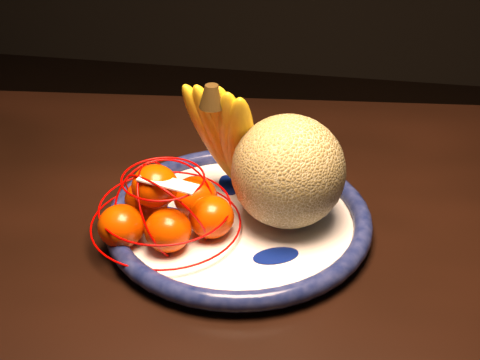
% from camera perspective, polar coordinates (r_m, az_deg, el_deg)
% --- Properties ---
extents(dining_table, '(1.55, 1.03, 0.74)m').
position_cam_1_polar(dining_table, '(0.96, -13.25, -8.31)').
color(dining_table, black).
rests_on(dining_table, ground).
extents(fruit_bowl, '(0.35, 0.35, 0.03)m').
position_cam_1_polar(fruit_bowl, '(0.89, -0.12, -3.42)').
color(fruit_bowl, white).
rests_on(fruit_bowl, dining_table).
extents(cantaloupe, '(0.15, 0.15, 0.15)m').
position_cam_1_polar(cantaloupe, '(0.85, 4.14, 0.74)').
color(cantaloupe, olive).
rests_on(cantaloupe, fruit_bowl).
extents(banana_bunch, '(0.12, 0.12, 0.19)m').
position_cam_1_polar(banana_bunch, '(0.89, -1.09, 4.02)').
color(banana_bunch, gold).
rests_on(banana_bunch, fruit_bowl).
extents(mandarin_bag, '(0.23, 0.23, 0.12)m').
position_cam_1_polar(mandarin_bag, '(0.85, -6.31, -2.50)').
color(mandarin_bag, '#E73A00').
rests_on(mandarin_bag, fruit_bowl).
extents(price_tag, '(0.07, 0.04, 0.01)m').
position_cam_1_polar(price_tag, '(0.81, -6.15, -0.23)').
color(price_tag, white).
rests_on(price_tag, mandarin_bag).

